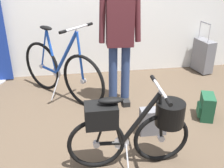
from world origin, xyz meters
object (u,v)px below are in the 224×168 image
rolling_suitcase (203,55)px  handbag_on_floor (206,107)px  display_bike_left (61,70)px  visitor_near_wall (120,34)px  backpack_on_floor (153,121)px  folding_bike_foreground (135,126)px

rolling_suitcase → handbag_on_floor: 1.46m
display_bike_left → rolling_suitcase: bearing=13.3°
visitor_near_wall → rolling_suitcase: visitor_near_wall is taller
backpack_on_floor → handbag_on_floor: handbag_on_floor is taller
backpack_on_floor → handbag_on_floor: 0.74m
rolling_suitcase → handbag_on_floor: bearing=-112.9°
display_bike_left → rolling_suitcase: display_bike_left is taller
folding_bike_foreground → handbag_on_floor: bearing=32.0°
visitor_near_wall → handbag_on_floor: visitor_near_wall is taller
display_bike_left → folding_bike_foreground: bearing=-65.0°
backpack_on_floor → rolling_suitcase: bearing=50.1°
display_bike_left → handbag_on_floor: display_bike_left is taller
rolling_suitcase → handbag_on_floor: size_ratio=2.75×
rolling_suitcase → handbag_on_floor: rolling_suitcase is taller
rolling_suitcase → visitor_near_wall: bearing=-152.5°
rolling_suitcase → backpack_on_floor: rolling_suitcase is taller
display_bike_left → backpack_on_floor: bearing=-45.2°
folding_bike_foreground → display_bike_left: (-0.67, 1.45, -0.03)m
folding_bike_foreground → display_bike_left: size_ratio=1.01×
backpack_on_floor → display_bike_left: bearing=134.8°
visitor_near_wall → backpack_on_floor: (0.25, -0.73, -0.78)m
visitor_near_wall → handbag_on_floor: size_ratio=5.38×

